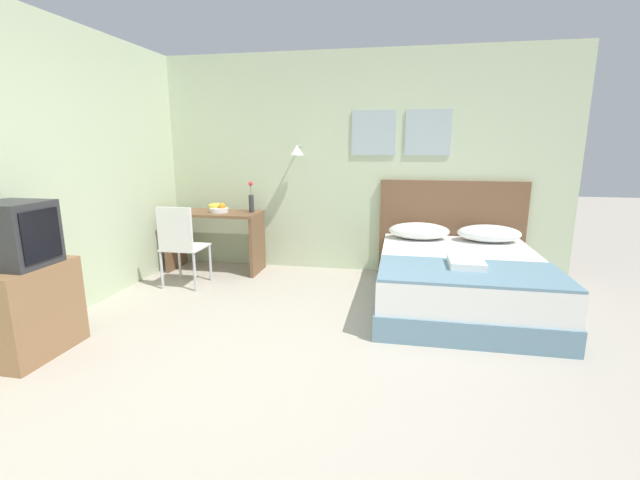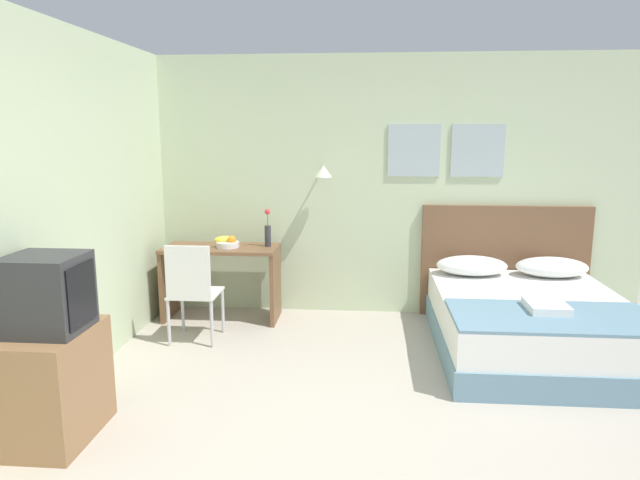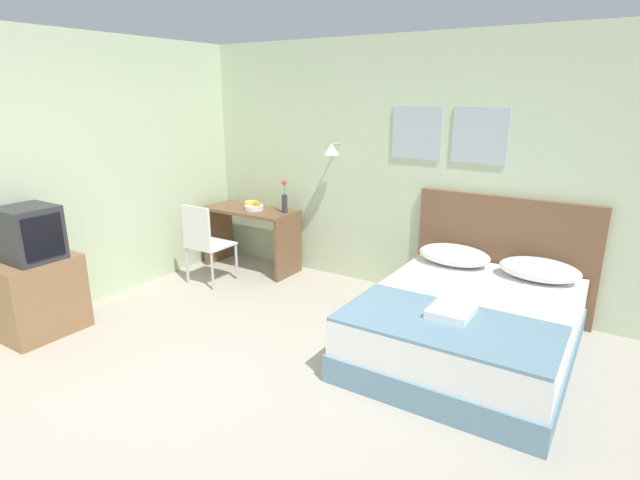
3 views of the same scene
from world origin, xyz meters
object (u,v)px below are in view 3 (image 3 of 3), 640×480
bed (468,327)px  fruit_bowl (254,206)px  television (30,234)px  headboard (502,256)px  pillow_right (539,270)px  tv_stand (40,297)px  desk_chair (204,239)px  desk (251,227)px  folded_towel_near_foot (451,311)px  throw_blanket (447,324)px  flower_vase (285,200)px  pillow_left (454,255)px

bed → fruit_bowl: fruit_bowl is taller
bed → television: (-3.32, -1.66, 0.68)m
headboard → pillow_right: headboard is taller
tv_stand → television: (0.00, 0.00, 0.58)m
desk_chair → tv_stand: desk_chair is taller
desk → fruit_bowl: bearing=-16.6°
headboard → desk_chair: 3.13m
pillow_right → folded_towel_near_foot: pillow_right is taller
headboard → throw_blanket: bearing=-90.0°
flower_vase → bed: bearing=-17.4°
headboard → pillow_right: 0.48m
pillow_right → tv_stand: tv_stand is taller
tv_stand → pillow_right: bearing=32.9°
bed → flower_vase: size_ratio=5.22×
fruit_bowl → television: television is taller
desk → throw_blanket: bearing=-23.9°
bed → desk_chair: bearing=-179.8°
bed → folded_towel_near_foot: size_ratio=5.62×
desk_chair → flower_vase: 1.01m
desk → television: bearing=-100.7°
desk_chair → flower_vase: flower_vase is taller
headboard → fruit_bowl: bearing=-172.9°
folded_towel_near_foot → desk: 3.07m
folded_towel_near_foot → desk: size_ratio=0.31×
desk → pillow_left: bearing=0.8°
bed → pillow_left: pillow_left is taller
throw_blanket → folded_towel_near_foot: size_ratio=4.31×
bed → desk_chair: (-2.96, -0.01, 0.28)m
headboard → folded_towel_near_foot: bearing=-90.6°
desk → tv_stand: 2.41m
headboard → fruit_bowl: size_ratio=6.57×
headboard → folded_towel_near_foot: (-0.02, -1.46, -0.02)m
pillow_left → throw_blanket: 1.36m
throw_blanket → television: 3.52m
headboard → flower_vase: (-2.40, -0.27, 0.32)m
pillow_right → television: size_ratio=1.46×
desk_chair → tv_stand: (-0.36, -1.65, -0.18)m
pillow_right → desk_chair: (-3.34, -0.74, -0.06)m
throw_blanket → bed: bearing=90.0°
desk_chair → tv_stand: size_ratio=1.32×
flower_vase → tv_stand: bearing=-110.9°
pillow_right → desk_chair: bearing=-167.5°
bed → pillow_left: (-0.38, 0.73, 0.35)m
throw_blanket → fruit_bowl: 3.07m
desk → fruit_bowl: 0.29m
flower_vase → television: (-0.92, -2.41, 0.03)m
bed → headboard: 1.07m
desk_chair → pillow_right: bearing=12.5°
pillow_left → tv_stand: bearing=-140.9°
desk → television: (-0.45, -2.36, 0.41)m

